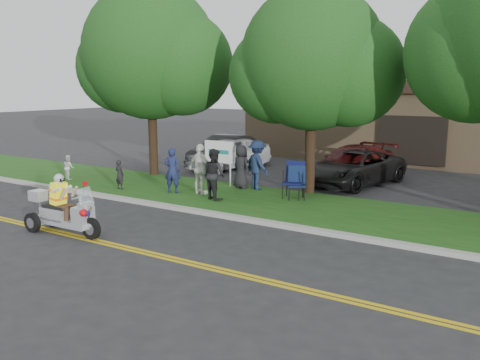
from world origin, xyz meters
The scene contains 23 objects.
ground centered at (0.00, 0.00, 0.00)m, with size 120.00×120.00×0.00m, color #28282B.
centerline_near centered at (0.00, -0.58, 0.01)m, with size 60.00×0.10×0.01m, color gold.
centerline_far centered at (0.00, -0.42, 0.01)m, with size 60.00×0.10×0.01m, color gold.
curb centered at (0.00, 3.05, 0.06)m, with size 60.00×0.25×0.12m, color #A8A89E.
grass_verge centered at (0.00, 5.20, 0.06)m, with size 60.00×4.00×0.10m, color #144A13.
commercial_building centered at (2.00, 18.98, 2.01)m, with size 18.00×8.20×4.00m.
tree_left centered at (-6.44, 7.03, 4.85)m, with size 6.62×5.40×7.78m.
tree_mid centered at (0.55, 7.23, 4.43)m, with size 5.88×4.80×7.05m.
business_sign centered at (-2.90, 6.60, 1.26)m, with size 1.25×0.06×1.75m.
trike_scooter centered at (-2.89, -0.48, 0.54)m, with size 2.38×0.80×1.56m.
lawn_chair_a centered at (0.44, 6.13, 0.78)m, with size 0.75×0.77×1.20m.
lawn_chair_b centered at (0.58, 6.06, 0.71)m, with size 0.77×0.78×1.07m.
spectator_adult_left centered at (-3.45, 4.57, 0.89)m, with size 0.57×0.37×1.56m, color #1A2148.
spectator_adult_mid centered at (-1.64, 4.53, 0.93)m, with size 0.81×0.63×1.66m, color black.
spectator_adult_right centered at (-2.51, 4.94, 0.96)m, with size 1.01×0.42×1.72m, color white.
spectator_chair_a centered at (-1.28, 6.64, 0.99)m, with size 1.14×0.66×1.77m, color #192747.
spectator_chair_b centered at (-1.89, 6.53, 0.89)m, with size 0.76×0.50×1.56m, color black.
child_left centered at (-5.43, 4.02, 0.63)m, with size 0.38×0.25×1.05m, color black.
child_right centered at (-8.50, 4.29, 0.59)m, with size 0.48×0.37×0.98m, color silver.
parked_car_far_left centered at (-5.00, 10.41, 0.73)m, with size 1.72×4.26×1.45m, color silver.
parked_car_left centered at (-5.50, 10.82, 0.73)m, with size 1.55×4.43×1.46m, color #2B2B2D.
parked_car_mid centered at (1.15, 9.78, 0.66)m, with size 2.19×4.74×1.32m, color black.
parked_car_right centered at (0.80, 10.60, 0.69)m, with size 1.94×4.77×1.38m, color #461010.
Camera 1 is at (7.79, -8.69, 3.77)m, focal length 38.00 mm.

